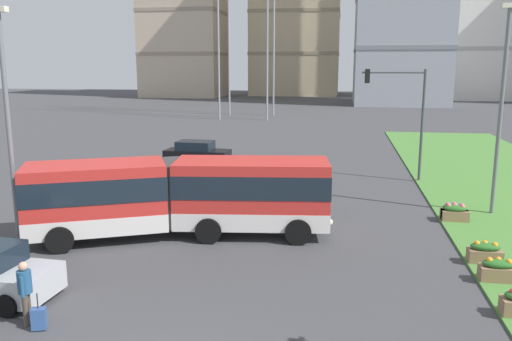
{
  "coord_description": "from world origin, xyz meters",
  "views": [
    {
      "loc": [
        3.7,
        -9.1,
        6.68
      ],
      "look_at": [
        0.11,
        12.85,
        2.2
      ],
      "focal_mm": 36.81,
      "sensor_mm": 36.0,
      "label": 1
    }
  ],
  "objects_px": {
    "flower_planter_3": "(485,252)",
    "streetlight_left": "(8,117)",
    "car_black_sedan": "(197,153)",
    "flower_planter_4": "(455,213)",
    "rolling_suitcase": "(39,318)",
    "flower_planter_2": "(498,270)",
    "streetlight_median": "(501,103)",
    "pedestrian_crossing": "(25,289)",
    "traffic_light_far_right": "(404,106)",
    "flower_planter_5": "(454,211)",
    "articulated_bus": "(181,196)"
  },
  "relations": [
    {
      "from": "car_black_sedan",
      "to": "rolling_suitcase",
      "type": "distance_m",
      "value": 23.16
    },
    {
      "from": "car_black_sedan",
      "to": "flower_planter_5",
      "type": "bearing_deg",
      "value": -37.4
    },
    {
      "from": "streetlight_median",
      "to": "car_black_sedan",
      "type": "bearing_deg",
      "value": 149.07
    },
    {
      "from": "articulated_bus",
      "to": "flower_planter_2",
      "type": "xyz_separation_m",
      "value": [
        11.11,
        -2.81,
        -1.23
      ]
    },
    {
      "from": "streetlight_median",
      "to": "flower_planter_3",
      "type": "bearing_deg",
      "value": -106.43
    },
    {
      "from": "car_black_sedan",
      "to": "flower_planter_4",
      "type": "height_order",
      "value": "car_black_sedan"
    },
    {
      "from": "articulated_bus",
      "to": "traffic_light_far_right",
      "type": "distance_m",
      "value": 15.52
    },
    {
      "from": "pedestrian_crossing",
      "to": "flower_planter_3",
      "type": "xyz_separation_m",
      "value": [
        12.91,
        6.45,
        -0.58
      ]
    },
    {
      "from": "streetlight_left",
      "to": "streetlight_median",
      "type": "distance_m",
      "value": 20.24
    },
    {
      "from": "articulated_bus",
      "to": "flower_planter_3",
      "type": "bearing_deg",
      "value": -6.36
    },
    {
      "from": "flower_planter_5",
      "to": "rolling_suitcase",
      "type": "bearing_deg",
      "value": -136.57
    },
    {
      "from": "articulated_bus",
      "to": "streetlight_median",
      "type": "distance_m",
      "value": 14.42
    },
    {
      "from": "flower_planter_2",
      "to": "flower_planter_5",
      "type": "relative_size",
      "value": 1.0
    },
    {
      "from": "flower_planter_2",
      "to": "flower_planter_3",
      "type": "distance_m",
      "value": 1.58
    },
    {
      "from": "flower_planter_3",
      "to": "streetlight_median",
      "type": "bearing_deg",
      "value": 73.57
    },
    {
      "from": "traffic_light_far_right",
      "to": "pedestrian_crossing",
      "type": "bearing_deg",
      "value": -120.28
    },
    {
      "from": "car_black_sedan",
      "to": "streetlight_left",
      "type": "height_order",
      "value": "streetlight_left"
    },
    {
      "from": "pedestrian_crossing",
      "to": "flower_planter_5",
      "type": "height_order",
      "value": "pedestrian_crossing"
    },
    {
      "from": "articulated_bus",
      "to": "streetlight_median",
      "type": "relative_size",
      "value": 1.29
    },
    {
      "from": "car_black_sedan",
      "to": "flower_planter_4",
      "type": "bearing_deg",
      "value": -37.92
    },
    {
      "from": "flower_planter_5",
      "to": "streetlight_left",
      "type": "relative_size",
      "value": 0.13
    },
    {
      "from": "pedestrian_crossing",
      "to": "flower_planter_3",
      "type": "relative_size",
      "value": 1.58
    },
    {
      "from": "rolling_suitcase",
      "to": "flower_planter_3",
      "type": "distance_m",
      "value": 14.12
    },
    {
      "from": "articulated_bus",
      "to": "flower_planter_2",
      "type": "height_order",
      "value": "articulated_bus"
    },
    {
      "from": "rolling_suitcase",
      "to": "flower_planter_2",
      "type": "xyz_separation_m",
      "value": [
        12.46,
        5.07,
        0.11
      ]
    },
    {
      "from": "flower_planter_3",
      "to": "streetlight_left",
      "type": "xyz_separation_m",
      "value": [
        -17.17,
        -0.34,
        4.38
      ]
    },
    {
      "from": "car_black_sedan",
      "to": "flower_planter_5",
      "type": "distance_m",
      "value": 18.52
    },
    {
      "from": "car_black_sedan",
      "to": "streetlight_median",
      "type": "height_order",
      "value": "streetlight_median"
    },
    {
      "from": "rolling_suitcase",
      "to": "flower_planter_2",
      "type": "relative_size",
      "value": 0.88
    },
    {
      "from": "articulated_bus",
      "to": "car_black_sedan",
      "type": "relative_size",
      "value": 2.65
    },
    {
      "from": "car_black_sedan",
      "to": "pedestrian_crossing",
      "type": "relative_size",
      "value": 2.59
    },
    {
      "from": "flower_planter_2",
      "to": "streetlight_median",
      "type": "distance_m",
      "value": 9.46
    },
    {
      "from": "flower_planter_5",
      "to": "streetlight_left",
      "type": "bearing_deg",
      "value": -162.26
    },
    {
      "from": "car_black_sedan",
      "to": "flower_planter_3",
      "type": "relative_size",
      "value": 4.1
    },
    {
      "from": "articulated_bus",
      "to": "flower_planter_5",
      "type": "xyz_separation_m",
      "value": [
        11.11,
        3.91,
        -1.23
      ]
    },
    {
      "from": "flower_planter_4",
      "to": "pedestrian_crossing",
      "type": "bearing_deg",
      "value": -138.6
    },
    {
      "from": "articulated_bus",
      "to": "traffic_light_far_right",
      "type": "relative_size",
      "value": 1.85
    },
    {
      "from": "pedestrian_crossing",
      "to": "traffic_light_far_right",
      "type": "height_order",
      "value": "traffic_light_far_right"
    },
    {
      "from": "car_black_sedan",
      "to": "rolling_suitcase",
      "type": "xyz_separation_m",
      "value": [
        2.25,
        -23.04,
        -0.44
      ]
    },
    {
      "from": "car_black_sedan",
      "to": "streetlight_left",
      "type": "bearing_deg",
      "value": -98.36
    },
    {
      "from": "pedestrian_crossing",
      "to": "traffic_light_far_right",
      "type": "bearing_deg",
      "value": 59.72
    },
    {
      "from": "flower_planter_2",
      "to": "flower_planter_4",
      "type": "bearing_deg",
      "value": 90.0
    },
    {
      "from": "car_black_sedan",
      "to": "rolling_suitcase",
      "type": "relative_size",
      "value": 4.65
    },
    {
      "from": "pedestrian_crossing",
      "to": "flower_planter_5",
      "type": "bearing_deg",
      "value": 41.93
    },
    {
      "from": "flower_planter_5",
      "to": "flower_planter_3",
      "type": "bearing_deg",
      "value": -90.0
    },
    {
      "from": "flower_planter_3",
      "to": "streetlight_left",
      "type": "bearing_deg",
      "value": -178.86
    },
    {
      "from": "flower_planter_3",
      "to": "rolling_suitcase",
      "type": "bearing_deg",
      "value": -151.92
    },
    {
      "from": "car_black_sedan",
      "to": "articulated_bus",
      "type": "bearing_deg",
      "value": -76.65
    },
    {
      "from": "rolling_suitcase",
      "to": "traffic_light_far_right",
      "type": "distance_m",
      "value": 22.96
    },
    {
      "from": "traffic_light_far_right",
      "to": "flower_planter_4",
      "type": "bearing_deg",
      "value": -79.66
    }
  ]
}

